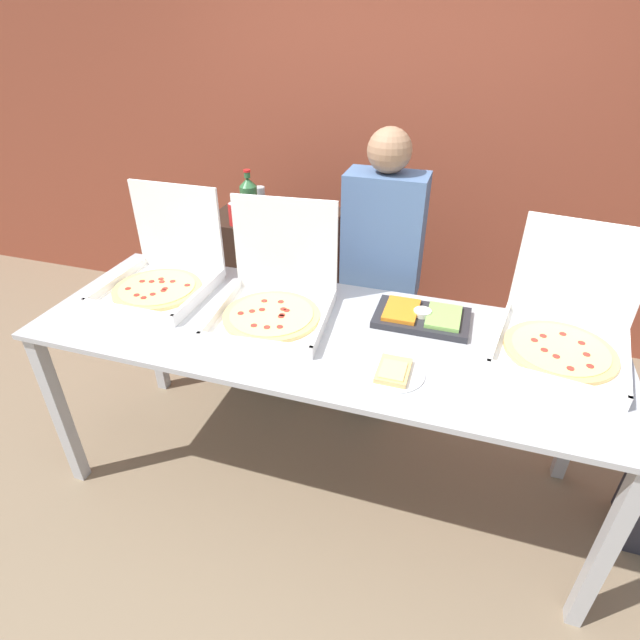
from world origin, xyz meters
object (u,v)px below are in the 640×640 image
Objects in this scene: soda_can_silver at (260,197)px; pizza_box_far_left at (564,331)px; pizza_box_near_right at (163,274)px; veggie_tray at (422,316)px; soda_can_colored at (235,214)px; soda_bottle at (249,198)px; person_guest_plaid at (380,279)px; pizza_box_far_right at (275,298)px; paper_plate_front_left at (393,372)px.

pizza_box_far_left is at bearing -25.94° from soda_can_silver.
soda_can_silver is (0.15, 0.86, 0.13)m from pizza_box_near_right.
soda_can_colored reaches higher than veggie_tray.
person_guest_plaid reaches higher than soda_bottle.
pizza_box_far_right is at bearing -5.37° from pizza_box_near_right.
soda_can_silver is at bearing 145.05° from veggie_tray.
pizza_box_near_right is 0.90× the size of pizza_box_far_right.
pizza_box_far_right is 1.04m from soda_can_silver.
soda_bottle is (0.17, 0.67, 0.19)m from pizza_box_near_right.
person_guest_plaid is at bearing 28.74° from pizza_box_near_right.
soda_bottle is at bearing 74.13° from soda_can_colored.
person_guest_plaid is (-0.23, 0.86, -0.07)m from paper_plate_front_left.
soda_bottle is (-1.65, 0.62, 0.19)m from pizza_box_far_left.
pizza_box_far_right is 0.78m from soda_can_colored.
pizza_box_far_left is 1.76m from soda_can_colored.
pizza_box_far_left is at bearing 31.45° from paper_plate_front_left.
pizza_box_near_right is at bearing -103.85° from soda_can_colored.
pizza_box_far_left reaches higher than soda_can_silver.
pizza_box_near_right is at bearing -176.02° from veggie_tray.
pizza_box_near_right is 1.25m from paper_plate_front_left.
veggie_tray is at bearing -22.15° from soda_can_colored.
pizza_box_far_left is 1.21m from pizza_box_far_right.
soda_bottle is at bearing 136.11° from paper_plate_front_left.
soda_can_silver is 0.93m from person_guest_plaid.
soda_can_silver is (-0.02, 0.19, -0.06)m from soda_bottle.
pizza_box_far_right is 0.66m from veggie_tray.
soda_can_silver is at bearing 96.57° from soda_bottle.
soda_can_silver is at bearing 111.67° from pizza_box_far_right.
pizza_box_far_left is at bearing 1.56° from pizza_box_near_right.
pizza_box_near_right is at bearing -99.66° from soda_can_silver.
soda_can_colored is (0.13, 0.54, 0.13)m from pizza_box_near_right.
person_guest_plaid is (0.81, -0.13, -0.33)m from soda_bottle.
person_guest_plaid is at bearing -21.54° from soda_can_silver.
soda_bottle is at bearing -9.35° from person_guest_plaid.
soda_can_silver reaches higher than veggie_tray.
pizza_box_near_right reaches higher than soda_bottle.
soda_can_colored is (-1.12, 0.46, 0.19)m from veggie_tray.
pizza_box_far_right reaches higher than pizza_box_near_right.
person_guest_plaid is at bearing 121.82° from veggie_tray.
pizza_box_far_right is at bearing -167.11° from veggie_tray.
veggie_tray is 1.49× the size of soda_bottle.
paper_plate_front_left is (-0.62, -0.38, -0.07)m from pizza_box_far_left.
pizza_box_near_right is 0.62m from pizza_box_far_right.
paper_plate_front_left is at bearing -15.23° from pizza_box_near_right.
pizza_box_far_right is 0.33× the size of person_guest_plaid.
veggie_tray is at bearing 7.57° from pizza_box_far_right.
person_guest_plaid reaches higher than pizza_box_near_right.
pizza_box_far_right is 0.71m from person_guest_plaid.
pizza_box_far_left is 2.40× the size of paper_plate_front_left.
pizza_box_far_right is at bearing -51.36° from soda_can_colored.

